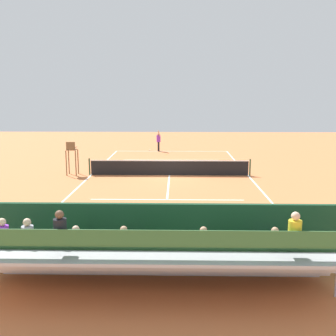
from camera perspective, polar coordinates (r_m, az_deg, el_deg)
The scene contains 11 objects.
ground_plane at distance 25.53m, azimuth 0.20°, elevation -1.03°, with size 60.00×60.00×0.00m, color #D17542.
court_line_markings at distance 25.56m, azimuth 0.20°, elevation -1.01°, with size 10.10×22.20×0.01m.
tennis_net at distance 25.44m, azimuth 0.20°, elevation 0.08°, with size 10.30×0.10×1.07m.
backdrop_wall at distance 11.75m, azimuth -1.09°, elevation -9.79°, with size 18.00×0.16×2.00m, color #194228.
bleacher_stand at distance 10.53m, azimuth -2.09°, elevation -12.55°, with size 9.06×2.40×2.48m.
umpire_chair at distance 26.14m, azimuth -13.53°, elevation 1.87°, with size 0.67×0.67×2.14m.
courtside_bench at distance 12.78m, azimuth 11.49°, elevation -10.43°, with size 1.80×0.40×0.93m.
equipment_bag at distance 12.62m, azimuth 4.37°, elevation -12.36°, with size 0.90×0.36×0.36m, color #B22D2D.
tennis_player at distance 36.31m, azimuth -1.36°, elevation 4.00°, with size 0.43×0.55×1.93m.
tennis_racket at distance 37.21m, azimuth -2.61°, elevation 2.59°, with size 0.31×0.56×0.03m.
tennis_ball_near at distance 34.10m, azimuth -0.24°, elevation 1.92°, with size 0.07×0.07×0.07m, color #CCDB33.
Camera 1 is at (-0.46, 25.02, 5.05)m, focal length 42.89 mm.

